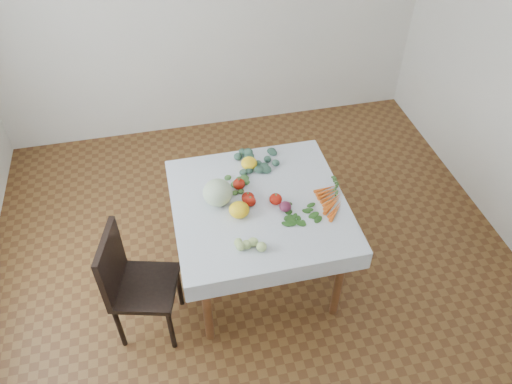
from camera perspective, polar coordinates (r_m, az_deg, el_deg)
ground at (r=3.83m, az=0.32°, el=-9.31°), size 4.00×4.00×0.00m
table at (r=3.33m, az=0.36°, el=-2.50°), size 1.00×1.00×0.75m
tablecloth at (r=3.26m, az=0.37°, el=-1.29°), size 1.12×1.12×0.01m
chair at (r=3.27m, az=-14.11°, el=-9.67°), size 0.48×0.48×0.87m
cabbage at (r=3.21m, az=-4.39°, el=-0.07°), size 0.24×0.24×0.17m
tomato_a at (r=3.22m, az=-0.65°, el=-1.06°), size 0.10×0.10×0.06m
tomato_b at (r=3.23m, az=2.26°, el=-0.82°), size 0.10×0.10×0.07m
tomato_c at (r=3.34m, az=-1.96°, el=0.92°), size 0.09×0.09×0.07m
tomato_d at (r=3.24m, az=-0.92°, el=-0.67°), size 0.11×0.11×0.07m
heirloom_back at (r=3.49m, az=-0.80°, el=3.32°), size 0.12×0.12×0.08m
heirloom_front at (r=3.15m, az=-1.94°, el=-2.04°), size 0.16×0.16×0.09m
onion_a at (r=3.19m, az=3.37°, el=-1.67°), size 0.10×0.10×0.07m
onion_b at (r=3.17m, az=-1.79°, el=-1.90°), size 0.09×0.09×0.07m
tomatillo_cluster at (r=2.99m, az=-0.76°, el=-5.87°), size 0.18×0.10×0.05m
carrot_bunch at (r=3.30m, az=8.51°, el=-0.91°), size 0.18×0.32×0.03m
kale_bunch at (r=3.55m, az=0.29°, el=3.71°), size 0.31×0.26×0.04m
basil_bunch at (r=3.20m, az=4.76°, el=-2.30°), size 0.28×0.20×0.01m
dill_bunch at (r=3.37m, az=-2.52°, el=0.75°), size 0.23×0.19×0.02m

